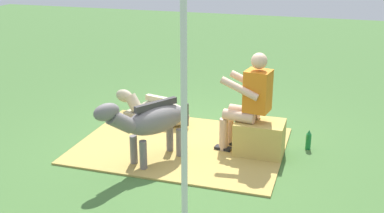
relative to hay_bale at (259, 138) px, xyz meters
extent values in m
plane|color=#426B33|center=(0.92, 0.07, -0.23)|extent=(24.00, 24.00, 0.00)
cube|color=tan|center=(1.03, 0.05, -0.21)|extent=(2.69, 2.02, 0.02)
cube|color=tan|center=(0.00, 0.00, 0.00)|extent=(0.61, 0.45, 0.45)
cylinder|color=#D8AD8C|center=(0.26, 0.07, 0.30)|extent=(0.42, 0.20, 0.14)
cylinder|color=#D8AD8C|center=(0.46, 0.04, 0.00)|extent=(0.11, 0.11, 0.45)
cube|color=black|center=(0.46, 0.04, -0.20)|extent=(0.23, 0.13, 0.06)
cylinder|color=#D8AD8C|center=(0.23, -0.13, 0.30)|extent=(0.42, 0.20, 0.14)
cylinder|color=#D8AD8C|center=(0.43, -0.16, 0.00)|extent=(0.11, 0.11, 0.45)
cube|color=black|center=(0.43, -0.16, -0.20)|extent=(0.23, 0.13, 0.06)
cube|color=orange|center=(0.05, 0.00, 0.63)|extent=(0.34, 0.32, 0.52)
cylinder|color=#D8AD8C|center=(0.25, 0.13, 0.68)|extent=(0.51, 0.17, 0.26)
cylinder|color=#D8AD8C|center=(0.20, -0.19, 0.68)|extent=(0.51, 0.17, 0.26)
sphere|color=#D8AD8C|center=(0.05, 0.00, 1.01)|extent=(0.20, 0.20, 0.20)
ellipsoid|color=slate|center=(1.18, 0.56, 0.32)|extent=(0.71, 0.88, 0.34)
cylinder|color=slate|center=(1.24, 0.85, -0.04)|extent=(0.09, 0.09, 0.38)
cylinder|color=slate|center=(1.41, 0.75, -0.04)|extent=(0.09, 0.09, 0.38)
cylinder|color=slate|center=(0.94, 0.37, -0.04)|extent=(0.09, 0.09, 0.38)
cylinder|color=slate|center=(1.11, 0.27, -0.04)|extent=(0.09, 0.09, 0.38)
cylinder|color=slate|center=(1.44, 0.99, 0.42)|extent=(0.35, 0.41, 0.33)
ellipsoid|color=slate|center=(1.53, 1.14, 0.58)|extent=(0.30, 0.36, 0.20)
cube|color=#3A3838|center=(1.18, 0.56, 0.51)|extent=(0.37, 0.54, 0.08)
cylinder|color=#3A3838|center=(0.93, 0.16, 0.27)|extent=(0.07, 0.07, 0.30)
ellipsoid|color=tan|center=(1.54, -0.63, -0.05)|extent=(0.95, 0.60, 0.36)
cube|color=tan|center=(2.07, -0.77, -0.18)|extent=(0.33, 0.30, 0.10)
cylinder|color=tan|center=(2.09, -0.77, 0.01)|extent=(0.32, 0.24, 0.30)
ellipsoid|color=tan|center=(2.26, -0.82, 0.09)|extent=(0.33, 0.23, 0.20)
cube|color=beige|center=(1.62, -0.65, 0.15)|extent=(0.45, 0.19, 0.08)
cylinder|color=#197233|center=(-0.59, -0.36, -0.12)|extent=(0.07, 0.07, 0.21)
cone|color=#197233|center=(-0.59, -0.36, 0.02)|extent=(0.06, 0.06, 0.06)
cylinder|color=silver|center=(0.41, 1.80, 0.88)|extent=(0.06, 0.06, 2.22)
camera|label=1|loc=(-0.84, 5.55, 2.38)|focal=44.34mm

